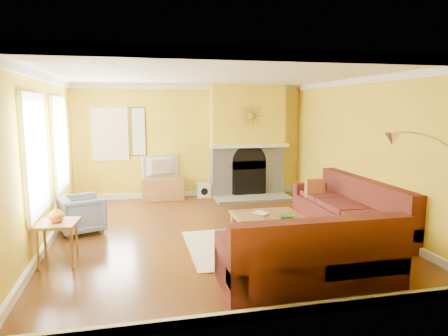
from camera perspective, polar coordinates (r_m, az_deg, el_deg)
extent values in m
cube|color=brown|center=(7.08, -1.15, -9.19)|extent=(5.50, 6.00, 0.02)
cube|color=white|center=(6.77, -1.22, 13.32)|extent=(5.50, 6.00, 0.02)
cube|color=yellow|center=(9.75, -4.68, 3.85)|extent=(5.50, 0.02, 2.70)
cube|color=yellow|center=(3.92, 7.53, -3.31)|extent=(5.50, 0.02, 2.70)
cube|color=yellow|center=(6.81, -24.59, 1.04)|extent=(0.02, 6.00, 2.70)
cube|color=yellow|center=(7.81, 19.10, 2.23)|extent=(0.02, 6.00, 2.70)
cube|color=white|center=(8.06, -22.49, 3.30)|extent=(0.06, 1.22, 1.72)
cube|color=white|center=(6.21, -25.45, 1.72)|extent=(0.06, 1.22, 1.72)
cube|color=white|center=(9.61, -15.99, 4.67)|extent=(0.82, 0.06, 1.22)
cube|color=white|center=(9.60, -12.11, 5.11)|extent=(0.34, 0.04, 1.14)
cube|color=white|center=(9.60, 3.72, 3.19)|extent=(1.92, 0.22, 0.08)
cube|color=#9F9C97|center=(9.50, 4.18, -4.34)|extent=(1.80, 0.70, 0.06)
cube|color=beige|center=(6.47, 5.76, -10.80)|extent=(2.40, 1.80, 0.02)
cube|color=#9E6B39|center=(9.53, -8.71, -2.93)|extent=(0.96, 0.43, 0.53)
imported|color=black|center=(9.44, -8.78, 0.22)|extent=(0.90, 0.48, 0.53)
cube|color=white|center=(9.75, -2.97, -3.18)|extent=(0.32, 0.32, 0.32)
imported|color=slate|center=(7.39, -19.64, -6.23)|extent=(0.91, 0.89, 0.65)
imported|color=orange|center=(5.98, -22.85, -6.05)|extent=(0.27, 0.27, 0.23)
imported|color=white|center=(6.54, 4.80, -6.60)|extent=(0.29, 0.31, 0.02)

